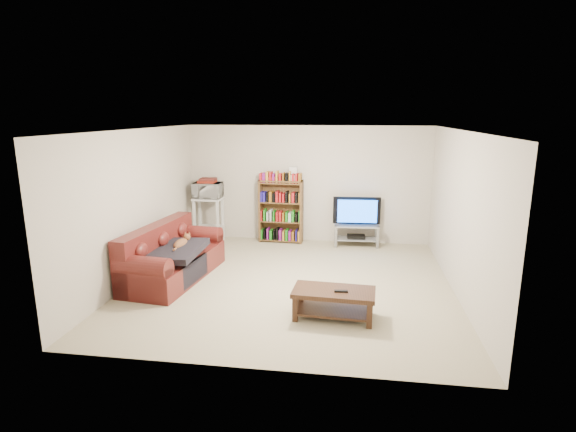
% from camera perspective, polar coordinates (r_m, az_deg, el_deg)
% --- Properties ---
extents(floor, '(5.00, 5.00, 0.00)m').
position_cam_1_polar(floor, '(7.24, 0.33, -8.47)').
color(floor, '#BBB08B').
rests_on(floor, ground).
extents(ceiling, '(5.00, 5.00, 0.00)m').
position_cam_1_polar(ceiling, '(6.74, 0.36, 10.88)').
color(ceiling, white).
rests_on(ceiling, ground).
extents(wall_back, '(5.00, 0.00, 5.00)m').
position_cam_1_polar(wall_back, '(9.33, 2.47, 4.05)').
color(wall_back, beige).
rests_on(wall_back, ground).
extents(wall_front, '(5.00, 0.00, 5.00)m').
position_cam_1_polar(wall_front, '(4.51, -4.07, -5.77)').
color(wall_front, beige).
rests_on(wall_front, ground).
extents(wall_left, '(0.00, 5.00, 5.00)m').
position_cam_1_polar(wall_left, '(7.64, -18.57, 1.38)').
color(wall_left, beige).
rests_on(wall_left, ground).
extents(wall_right, '(0.00, 5.00, 5.00)m').
position_cam_1_polar(wall_right, '(7.01, 21.04, 0.18)').
color(wall_right, beige).
rests_on(wall_right, ground).
extents(sofa, '(1.11, 2.14, 0.88)m').
position_cam_1_polar(sofa, '(7.59, -14.75, -5.38)').
color(sofa, '#581A16').
rests_on(sofa, floor).
extents(blanket, '(0.83, 1.06, 0.18)m').
position_cam_1_polar(blanket, '(7.33, -14.14, -4.29)').
color(blanket, black).
rests_on(blanket, sofa).
extents(cat, '(0.29, 0.58, 0.17)m').
position_cam_1_polar(cat, '(7.47, -13.48, -3.45)').
color(cat, brown).
rests_on(cat, sofa).
extents(coffee_table, '(1.10, 0.60, 0.39)m').
position_cam_1_polar(coffee_table, '(6.02, 5.82, -10.37)').
color(coffee_table, '#331E12').
rests_on(coffee_table, floor).
extents(remote, '(0.18, 0.06, 0.02)m').
position_cam_1_polar(remote, '(5.91, 6.75, -9.46)').
color(remote, black).
rests_on(remote, coffee_table).
extents(tv_stand, '(0.91, 0.45, 0.44)m').
position_cam_1_polar(tv_stand, '(9.20, 8.66, -1.93)').
color(tv_stand, '#999EA3').
rests_on(tv_stand, floor).
extents(television, '(0.96, 0.18, 0.55)m').
position_cam_1_polar(television, '(9.11, 8.75, 0.60)').
color(television, black).
rests_on(television, tv_stand).
extents(dvd_player, '(0.37, 0.27, 0.06)m').
position_cam_1_polar(dvd_player, '(9.23, 8.64, -2.61)').
color(dvd_player, black).
rests_on(dvd_player, tv_stand).
extents(bookshelf, '(0.91, 0.32, 1.31)m').
position_cam_1_polar(bookshelf, '(9.30, -0.90, 0.72)').
color(bookshelf, brown).
rests_on(bookshelf, floor).
extents(shelf_clutter, '(0.67, 0.21, 0.28)m').
position_cam_1_polar(shelf_clutter, '(9.17, -0.29, 5.22)').
color(shelf_clutter, silver).
rests_on(shelf_clutter, bookshelf).
extents(microwave_stand, '(0.58, 0.43, 0.93)m').
position_cam_1_polar(microwave_stand, '(9.51, -10.05, 0.32)').
color(microwave_stand, silver).
rests_on(microwave_stand, floor).
extents(microwave, '(0.58, 0.39, 0.32)m').
position_cam_1_polar(microwave, '(9.42, -10.16, 3.25)').
color(microwave, silver).
rests_on(microwave, microwave_stand).
extents(game_boxes, '(0.34, 0.30, 0.05)m').
position_cam_1_polar(game_boxes, '(9.39, -10.21, 4.35)').
color(game_boxes, maroon).
rests_on(game_boxes, microwave).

